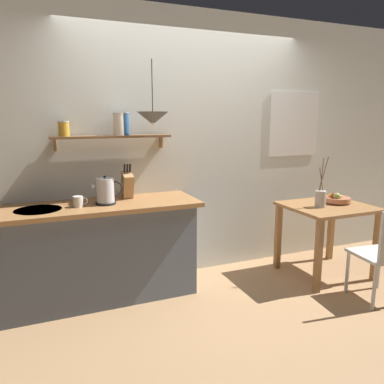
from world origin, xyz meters
name	(u,v)px	position (x,y,z in m)	size (l,w,h in m)	color
ground_plane	(212,294)	(0.00, 0.00, 0.00)	(14.00, 14.00, 0.00)	#A87F56
back_wall	(204,146)	(0.21, 0.65, 1.35)	(6.80, 0.11, 2.70)	silver
kitchen_counter	(97,251)	(-1.00, 0.32, 0.46)	(1.83, 0.63, 0.90)	slate
wall_shelf	(110,131)	(-0.81, 0.49, 1.53)	(1.08, 0.20, 0.34)	brown
dining_table	(327,218)	(1.31, -0.03, 0.62)	(0.84, 0.74, 0.75)	#9E6B3D
fruit_bowl	(337,199)	(1.46, 0.01, 0.80)	(0.27, 0.27, 0.12)	#BC704C
twig_vase	(320,198)	(1.18, -0.06, 0.85)	(0.11, 0.11, 0.51)	#B7B2A8
electric_kettle	(106,191)	(-0.91, 0.27, 1.01)	(0.27, 0.18, 0.25)	black
knife_block	(127,184)	(-0.68, 0.44, 1.03)	(0.09, 0.21, 0.33)	tan
coffee_mug_by_sink	(78,202)	(-1.15, 0.25, 0.95)	(0.13, 0.09, 0.09)	white
pendant_lamp	(153,118)	(-0.46, 0.30, 1.64)	(0.29, 0.29, 0.57)	black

